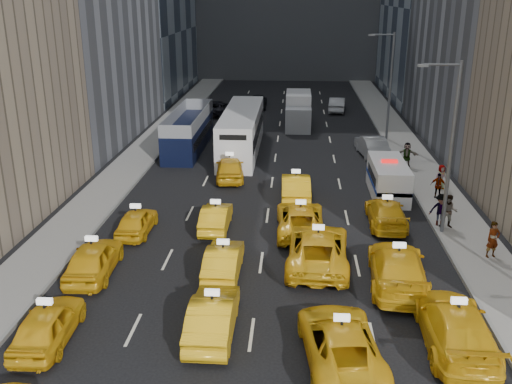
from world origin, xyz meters
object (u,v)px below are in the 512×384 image
box_truck (298,111)px  nypd_van (388,179)px  city_bus (242,131)px  pedestrian_0 (493,239)px  double_decker (189,130)px

box_truck → nypd_van: bearing=-71.3°
nypd_van → city_bus: 13.98m
box_truck → pedestrian_0: (9.17, -27.88, -0.47)m
box_truck → pedestrian_0: bearing=-69.5°
city_bus → pedestrian_0: size_ratio=7.26×
city_bus → box_truck: city_bus is taller
nypd_van → city_bus: size_ratio=0.43×
nypd_van → pedestrian_0: size_ratio=3.10×
double_decker → pedestrian_0: size_ratio=6.06×
double_decker → pedestrian_0: (17.99, -19.10, -0.48)m
pedestrian_0 → city_bus: bearing=110.0°
city_bus → nypd_van: bearing=-40.0°
double_decker → nypd_van: bearing=-41.7°
double_decker → box_truck: double_decker is taller
double_decker → box_truck: (8.82, 8.78, -0.01)m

